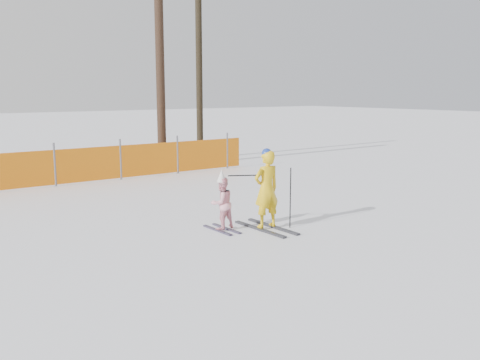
% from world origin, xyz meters
% --- Properties ---
extents(ground, '(120.00, 120.00, 0.00)m').
position_xyz_m(ground, '(0.00, 0.00, 0.00)').
color(ground, white).
rests_on(ground, ground).
extents(adult, '(0.58, 1.51, 1.60)m').
position_xyz_m(adult, '(0.48, 0.28, 0.79)').
color(adult, black).
rests_on(adult, ground).
extents(child, '(0.51, 0.92, 1.20)m').
position_xyz_m(child, '(-0.28, 0.72, 0.55)').
color(child, black).
rests_on(child, ground).
extents(ski_poles, '(1.12, 0.60, 1.21)m').
position_xyz_m(ski_poles, '(0.65, 0.22, 0.77)').
color(ski_poles, black).
rests_on(ski_poles, ground).
extents(tree_trunks, '(2.65, 1.49, 6.18)m').
position_xyz_m(tree_trunks, '(3.99, 9.70, 3.07)').
color(tree_trunks, '#312016').
rests_on(tree_trunks, ground).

